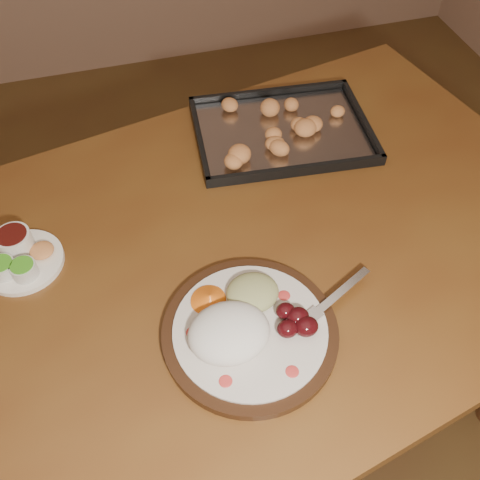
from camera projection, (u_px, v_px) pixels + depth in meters
name	position (u px, v px, depth m)	size (l,w,h in m)	color
ground	(157.00, 461.00, 1.50)	(4.00, 4.00, 0.00)	brown
dining_table	(219.00, 285.00, 1.09)	(1.65, 1.19, 0.75)	brown
dinner_plate	(245.00, 327.00, 0.89)	(0.39, 0.30, 0.07)	black
condiment_saucer	(19.00, 256.00, 0.99)	(0.15, 0.15, 0.05)	white
baking_tray	(282.00, 129.00, 1.23)	(0.42, 0.33, 0.04)	black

